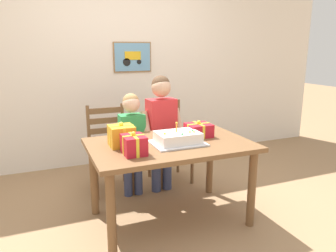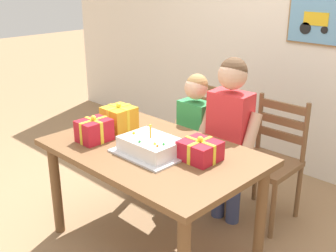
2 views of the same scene
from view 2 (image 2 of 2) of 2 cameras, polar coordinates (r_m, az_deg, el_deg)
The scene contains 11 objects.
ground_plane at distance 3.03m, azimuth -2.02°, elevation -15.87°, with size 20.00×20.00×0.00m, color #997551.
back_wall at distance 3.91m, azimuth 17.33°, elevation 12.31°, with size 6.40×0.11×2.60m.
dining_table at distance 2.70m, azimuth -2.18°, elevation -5.06°, with size 1.38×0.89×0.73m.
birthday_cake at distance 2.58m, azimuth -2.36°, elevation -2.80°, with size 0.44×0.34×0.19m.
gift_box_red_large at distance 2.80m, azimuth -10.07°, elevation -0.60°, with size 0.17×0.22×0.18m.
gift_box_beside_cake at distance 2.50m, azimuth 4.40°, elevation -3.36°, with size 0.22×0.21×0.15m.
gift_box_corner_small at distance 2.96m, azimuth -6.69°, elevation 0.99°, with size 0.20×0.20×0.21m.
chair_left at distance 3.57m, azimuth 4.13°, elevation -1.41°, with size 0.42×0.42×0.92m.
chair_right at distance 3.20m, azimuth 13.66°, elevation -4.59°, with size 0.43×0.43×0.92m.
child_older at distance 2.98m, azimuth 8.44°, elevation 0.00°, with size 0.47×0.27×1.25m.
child_younger at distance 3.20m, azimuth 3.72°, elevation -0.32°, with size 0.39×0.22×1.08m.
Camera 2 is at (1.78, -1.67, 1.79)m, focal length 44.52 mm.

